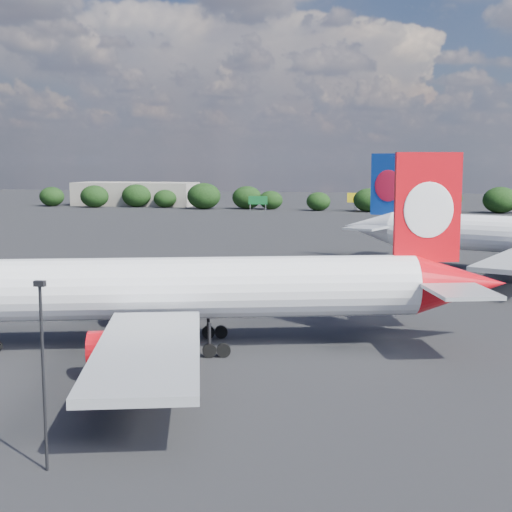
# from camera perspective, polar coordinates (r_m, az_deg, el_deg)

# --- Properties ---
(ground) EXTENTS (500.00, 500.00, 0.00)m
(ground) POSITION_cam_1_polar(r_m,az_deg,el_deg) (108.35, -3.04, -0.65)
(ground) COLOR black
(ground) RESTS_ON ground
(qantas_airliner) EXTENTS (49.18, 47.16, 16.32)m
(qantas_airliner) POSITION_cam_1_polar(r_m,az_deg,el_deg) (59.52, -4.12, -2.69)
(qantas_airliner) COLOR white
(qantas_airliner) RESTS_ON ground
(apron_lamp_post) EXTENTS (0.55, 0.30, 9.78)m
(apron_lamp_post) POSITION_cam_1_polar(r_m,az_deg,el_deg) (37.43, -16.67, -8.34)
(apron_lamp_post) COLOR black
(apron_lamp_post) RESTS_ON ground
(terminal_building) EXTENTS (42.00, 16.00, 8.00)m
(terminal_building) POSITION_cam_1_polar(r_m,az_deg,el_deg) (253.43, -9.60, 4.92)
(terminal_building) COLOR gray
(terminal_building) RESTS_ON ground
(highway_sign) EXTENTS (6.00, 0.30, 4.50)m
(highway_sign) POSITION_cam_1_polar(r_m,az_deg,el_deg) (224.63, 0.15, 4.47)
(highway_sign) COLOR #13632B
(highway_sign) RESTS_ON ground
(billboard_yellow) EXTENTS (5.00, 0.30, 5.50)m
(billboard_yellow) POSITION_cam_1_polar(r_m,az_deg,el_deg) (226.42, 7.94, 4.61)
(billboard_yellow) COLOR yellow
(billboard_yellow) RESTS_ON ground
(horizon_treeline) EXTENTS (203.95, 15.15, 9.07)m
(horizon_treeline) POSITION_cam_1_polar(r_m,az_deg,el_deg) (224.00, 7.41, 4.58)
(horizon_treeline) COLOR black
(horizon_treeline) RESTS_ON ground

